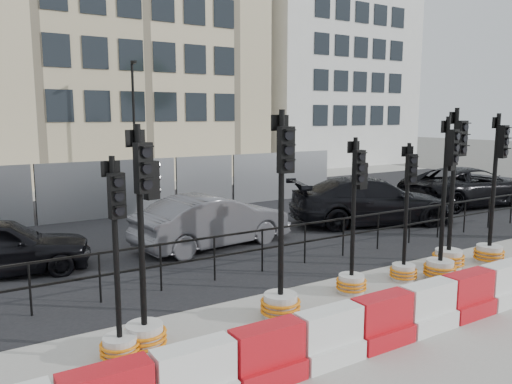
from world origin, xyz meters
TOP-DOWN VIEW (x-y plane):
  - ground at (0.00, 0.00)m, footprint 120.00×120.00m
  - sidewalk_near at (0.00, -3.00)m, footprint 40.00×6.00m
  - road at (0.00, 7.00)m, footprint 40.00×14.00m
  - sidewalk_far at (0.00, 16.00)m, footprint 40.00×4.00m
  - building_cream at (2.00, 21.99)m, footprint 15.00×10.06m
  - building_white at (17.00, 21.99)m, footprint 12.00×9.06m
  - kerb_railing at (0.00, 1.20)m, footprint 18.00×0.04m
  - heras_fencing at (-0.49, 9.71)m, footprint 14.33×1.72m
  - lamp_post_far at (0.50, 14.98)m, footprint 0.12×0.56m
  - barrier_row at (0.00, -2.80)m, footprint 16.75×0.50m
  - traffic_signal_a at (-5.14, -1.17)m, footprint 0.58×0.58m
  - traffic_signal_b at (-4.71, -1.05)m, footprint 0.67×0.67m
  - traffic_signal_c at (-2.30, -1.14)m, footprint 0.71×0.71m
  - traffic_signal_d at (-0.39, -0.86)m, footprint 0.61×0.61m
  - traffic_signal_e at (1.07, -0.88)m, footprint 0.58×0.58m
  - traffic_signal_f at (1.82, -1.23)m, footprint 0.69×0.69m
  - traffic_signal_g at (2.62, -0.83)m, footprint 0.72×0.72m
  - traffic_signal_h at (3.82, -1.06)m, footprint 0.70×0.70m
  - car_b at (-1.13, 3.77)m, footprint 2.59×4.70m
  - car_c at (4.53, 3.60)m, footprint 5.63×6.71m
  - car_d at (10.23, 4.06)m, footprint 3.98×6.15m

SIDE VIEW (x-z plane):
  - ground at x=0.00m, z-range 0.00..0.00m
  - sidewalk_near at x=0.00m, z-range 0.00..0.02m
  - sidewalk_far at x=0.00m, z-range 0.00..0.02m
  - road at x=0.00m, z-range 0.00..0.03m
  - barrier_row at x=0.00m, z-range -0.03..0.77m
  - traffic_signal_e at x=1.07m, z-range -0.87..2.08m
  - traffic_signal_a at x=-5.14m, z-range -0.87..2.09m
  - kerb_railing at x=0.00m, z-range 0.19..1.19m
  - car_b at x=-1.13m, z-range 0.00..1.42m
  - heras_fencing at x=-0.49m, z-range -0.29..1.71m
  - traffic_signal_h at x=3.82m, z-range -1.04..2.51m
  - traffic_signal_d at x=-0.39m, z-range -0.81..2.29m
  - traffic_signal_c at x=-2.30m, z-range -1.06..2.55m
  - traffic_signal_g at x=2.62m, z-range -1.08..2.60m
  - car_d at x=10.23m, z-range 0.00..1.52m
  - car_c at x=4.53m, z-range 0.00..1.53m
  - traffic_signal_b at x=-4.71m, z-range -0.89..2.50m
  - traffic_signal_f at x=1.82m, z-range -0.91..2.58m
  - lamp_post_far at x=0.50m, z-range 0.22..6.22m
  - building_white at x=17.00m, z-range 0.00..16.00m
  - building_cream at x=2.00m, z-range 0.00..18.00m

